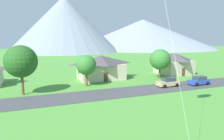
# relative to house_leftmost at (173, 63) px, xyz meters

# --- Properties ---
(road_strip) EXTENTS (160.00, 6.21, 0.08)m
(road_strip) POSITION_rel_house_leftmost_xyz_m (-25.62, -11.99, -2.77)
(road_strip) COLOR #424247
(road_strip) RESTS_ON ground
(mountain_far_east_ridge) EXTENTS (128.83, 128.83, 26.37)m
(mountain_far_east_ridge) POSITION_rel_house_leftmost_xyz_m (64.07, 126.05, 10.38)
(mountain_far_east_ridge) COLOR gray
(mountain_far_east_ridge) RESTS_ON ground
(mountain_central_ridge) EXTENTS (74.89, 74.89, 37.53)m
(mountain_central_ridge) POSITION_rel_house_leftmost_xyz_m (-10.78, 103.24, 15.96)
(mountain_central_ridge) COLOR gray
(mountain_central_ridge) RESTS_ON ground
(house_leftmost) EXTENTS (7.79, 8.29, 5.42)m
(house_leftmost) POSITION_rel_house_leftmost_xyz_m (0.00, 0.00, 0.00)
(house_leftmost) COLOR beige
(house_leftmost) RESTS_ON ground
(house_left_center) EXTENTS (10.43, 6.70, 5.29)m
(house_left_center) POSITION_rel_house_leftmost_xyz_m (-19.50, 0.16, -0.06)
(house_left_center) COLOR beige
(house_left_center) RESTS_ON ground
(tree_near_left) EXTENTS (3.81, 3.81, 5.95)m
(tree_near_left) POSITION_rel_house_leftmost_xyz_m (-24.27, -5.26, 1.22)
(tree_near_left) COLOR brown
(tree_near_left) RESTS_ON ground
(tree_left_of_center) EXTENTS (4.68, 4.68, 6.66)m
(tree_left_of_center) POSITION_rel_house_leftmost_xyz_m (-6.93, -4.06, 1.50)
(tree_left_of_center) COLOR brown
(tree_left_of_center) RESTS_ON ground
(tree_right_of_center) EXTENTS (5.12, 5.12, 7.97)m
(tree_right_of_center) POSITION_rel_house_leftmost_xyz_m (-35.34, -7.36, 2.58)
(tree_right_of_center) COLOR brown
(tree_right_of_center) RESTS_ON ground
(parked_car_blue_west_end) EXTENTS (4.23, 2.14, 1.68)m
(parked_car_blue_west_end) POSITION_rel_house_leftmost_xyz_m (-3.73, -12.52, -1.94)
(parked_car_blue_west_end) COLOR #2847A8
(parked_car_blue_west_end) RESTS_ON road_strip
(parked_car_tan_mid_west) EXTENTS (4.21, 2.09, 1.68)m
(parked_car_tan_mid_west) POSITION_rel_house_leftmost_xyz_m (-10.17, -11.44, -1.94)
(parked_car_tan_mid_west) COLOR tan
(parked_car_tan_mid_west) RESTS_ON road_strip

